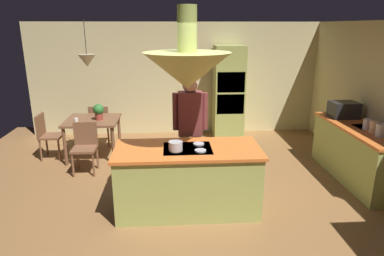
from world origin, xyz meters
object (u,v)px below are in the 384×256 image
object	(u,v)px
potted_plant_on_table	(99,111)
microwave_on_counter	(344,110)
canister_sugar	(374,127)
chair_facing_island	(85,144)
dining_table	(93,125)
cooking_pot_on_cooktop	(176,146)
canister_tea	(367,124)
kitchen_island	(188,179)
cup_on_table	(76,120)
person_at_island	(190,125)
chair_at_corner	(47,133)
canister_flour	(381,130)
oven_tower	(228,92)
chair_by_back_wall	(100,123)

from	to	relation	value
potted_plant_on_table	microwave_on_counter	world-z (taller)	microwave_on_counter
potted_plant_on_table	canister_sugar	distance (m)	4.68
chair_facing_island	canister_sugar	bearing A→B (deg)	-11.70
dining_table	cooking_pot_on_cooktop	distance (m)	2.73
canister_sugar	canister_tea	bearing A→B (deg)	90.00
dining_table	microwave_on_counter	xyz separation A→B (m)	(4.54, -0.70, 0.39)
kitchen_island	cup_on_table	bearing A→B (deg)	135.99
cooking_pot_on_cooktop	potted_plant_on_table	bearing A→B (deg)	122.59
person_at_island	chair_facing_island	xyz separation A→B (m)	(-1.78, 0.70, -0.51)
chair_at_corner	cooking_pot_on_cooktop	world-z (taller)	cooking_pot_on_cooktop
cup_on_table	canister_sugar	xyz separation A→B (m)	(4.77, -1.39, 0.19)
kitchen_island	dining_table	world-z (taller)	kitchen_island
person_at_island	cup_on_table	world-z (taller)	person_at_island
chair_facing_island	potted_plant_on_table	size ratio (longest dim) A/B	2.90
chair_at_corner	canister_tea	distance (m)	5.62
cup_on_table	canister_tea	distance (m)	4.93
person_at_island	dining_table	bearing A→B (deg)	142.13
potted_plant_on_table	canister_flour	bearing A→B (deg)	-21.84
canister_tea	microwave_on_counter	size ratio (longest dim) A/B	0.37
potted_plant_on_table	microwave_on_counter	size ratio (longest dim) A/B	0.65
chair_facing_island	canister_tea	bearing A→B (deg)	-9.51
canister_flour	canister_tea	size ratio (longest dim) A/B	1.13
chair_facing_island	cup_on_table	world-z (taller)	chair_facing_island
canister_tea	canister_sugar	bearing A→B (deg)	-90.00
person_at_island	microwave_on_counter	distance (m)	2.85
cooking_pot_on_cooktop	microwave_on_counter	bearing A→B (deg)	27.10
oven_tower	person_at_island	distance (m)	2.73
dining_table	chair_by_back_wall	bearing A→B (deg)	90.00
person_at_island	chair_at_corner	distance (m)	3.03
potted_plant_on_table	cup_on_table	world-z (taller)	potted_plant_on_table
canister_sugar	cooking_pot_on_cooktop	bearing A→B (deg)	-168.58
canister_flour	canister_sugar	bearing A→B (deg)	90.00
potted_plant_on_table	canister_sugar	bearing A→B (deg)	-19.79
potted_plant_on_table	cooking_pot_on_cooktop	distance (m)	2.60
oven_tower	canister_flour	xyz separation A→B (m)	(1.74, -2.95, -0.03)
chair_at_corner	chair_facing_island	bearing A→B (deg)	-128.14
cooking_pot_on_cooktop	canister_sugar	bearing A→B (deg)	11.42
cup_on_table	canister_sugar	size ratio (longest dim) A/B	0.48
cup_on_table	microwave_on_counter	world-z (taller)	microwave_on_counter
kitchen_island	cooking_pot_on_cooktop	world-z (taller)	cooking_pot_on_cooktop
potted_plant_on_table	canister_tea	xyz separation A→B (m)	(4.40, -1.40, 0.06)
microwave_on_counter	chair_at_corner	bearing A→B (deg)	172.68
chair_at_corner	canister_tea	bearing A→B (deg)	-104.94
person_at_island	potted_plant_on_table	size ratio (longest dim) A/B	5.82
oven_tower	chair_facing_island	bearing A→B (deg)	-146.88
canister_tea	chair_at_corner	bearing A→B (deg)	165.06
oven_tower	canister_tea	size ratio (longest dim) A/B	12.05
kitchen_island	oven_tower	distance (m)	3.47
potted_plant_on_table	canister_flour	distance (m)	4.74
chair_by_back_wall	cup_on_table	distance (m)	0.99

